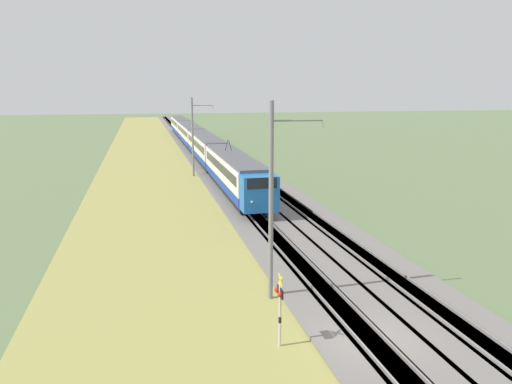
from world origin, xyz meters
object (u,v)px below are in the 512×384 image
catenary_mast_near (272,201)px  catenary_mast_mid (193,136)px  crossing_signal_near (280,304)px  passenger_train (197,139)px

catenary_mast_near → catenary_mast_mid: (35.50, -0.00, -0.19)m
catenary_mast_near → catenary_mast_mid: size_ratio=1.04×
crossing_signal_near → catenary_mast_near: bearing=-100.9°
crossing_signal_near → catenary_mast_near: 5.48m
crossing_signal_near → catenary_mast_mid: bearing=-91.2°
catenary_mast_mid → passenger_train: bearing=-7.3°
catenary_mast_near → passenger_train: bearing=-2.7°
crossing_signal_near → catenary_mast_near: catenary_mast_near is taller
crossing_signal_near → passenger_train: bearing=-93.3°
passenger_train → catenary_mast_mid: 21.08m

